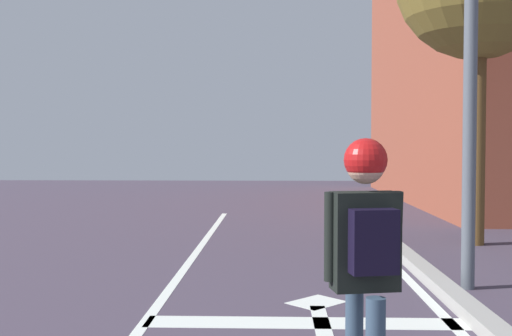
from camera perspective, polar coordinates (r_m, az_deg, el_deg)
name	(u,v)px	position (r m, az deg, el deg)	size (l,w,h in m)	color
stop_bar	(305,323)	(6.26, 4.55, -13.92)	(3.12, 0.40, 0.01)	silver
lane_arrow_stem	(322,325)	(6.21, 6.06, -14.06)	(0.16, 1.40, 0.01)	silver
lane_arrow_head	(316,302)	(7.02, 5.53, -12.12)	(0.56, 0.44, 0.01)	silver
curb_strip	(498,334)	(6.04, 21.26, -13.99)	(0.24, 24.00, 0.14)	#9B9993
skater	(366,245)	(3.66, 10.02, -6.95)	(0.46, 0.63, 1.69)	#33475C
traffic_signal_mast	(392,9)	(7.79, 12.31, 13.99)	(4.24, 0.34, 4.95)	#545B64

